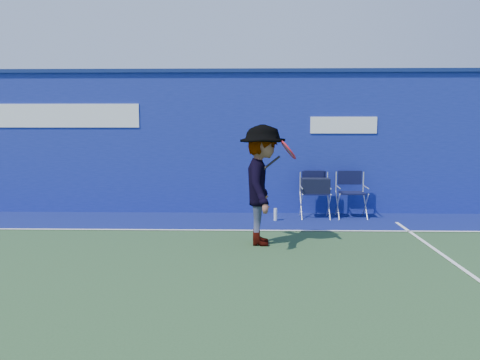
{
  "coord_description": "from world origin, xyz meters",
  "views": [
    {
      "loc": [
        1.68,
        -5.84,
        1.98
      ],
      "look_at": [
        1.47,
        2.6,
        1.0
      ],
      "focal_mm": 38.0,
      "sensor_mm": 36.0,
      "label": 1
    }
  ],
  "objects_px": {
    "directors_chair_right": "(351,203)",
    "water_bottle": "(275,215)",
    "tennis_player": "(263,185)",
    "directors_chair_left": "(315,198)"
  },
  "relations": [
    {
      "from": "directors_chair_right",
      "to": "water_bottle",
      "type": "relative_size",
      "value": 3.76
    },
    {
      "from": "directors_chair_right",
      "to": "tennis_player",
      "type": "distance_m",
      "value": 3.05
    },
    {
      "from": "directors_chair_right",
      "to": "tennis_player",
      "type": "xyz_separation_m",
      "value": [
        -1.88,
        -2.31,
        0.67
      ]
    },
    {
      "from": "water_bottle",
      "to": "directors_chair_left",
      "type": "bearing_deg",
      "value": 21.58
    },
    {
      "from": "tennis_player",
      "to": "water_bottle",
      "type": "bearing_deg",
      "value": 81.19
    },
    {
      "from": "directors_chair_left",
      "to": "directors_chair_right",
      "type": "xyz_separation_m",
      "value": [
        0.76,
        0.06,
        -0.11
      ]
    },
    {
      "from": "directors_chair_right",
      "to": "water_bottle",
      "type": "height_order",
      "value": "directors_chair_right"
    },
    {
      "from": "directors_chair_left",
      "to": "directors_chair_right",
      "type": "relative_size",
      "value": 1.01
    },
    {
      "from": "water_bottle",
      "to": "tennis_player",
      "type": "bearing_deg",
      "value": -98.81
    },
    {
      "from": "directors_chair_right",
      "to": "directors_chair_left",
      "type": "bearing_deg",
      "value": -175.73
    }
  ]
}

